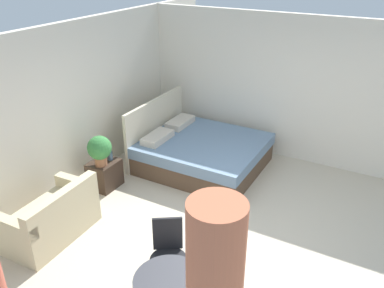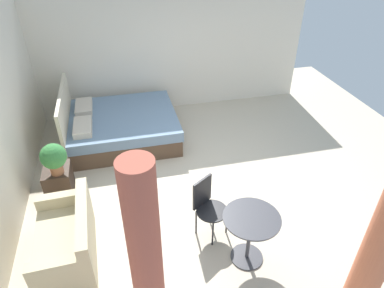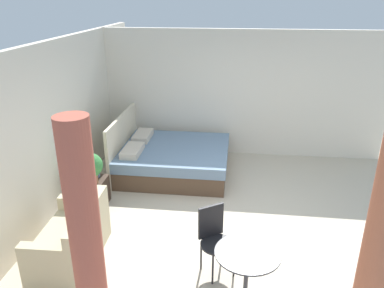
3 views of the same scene
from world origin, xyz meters
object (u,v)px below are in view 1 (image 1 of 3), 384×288
potted_plant (100,149)px  couch (52,219)px  vase (110,156)px  cafe_chair_near_window (168,248)px  bed (200,152)px  nightstand (105,174)px

potted_plant → couch: bearing=-171.5°
potted_plant → vase: bearing=-1.2°
vase → cafe_chair_near_window: size_ratio=0.17×
vase → cafe_chair_near_window: cafe_chair_near_window is taller
bed → vase: (-1.29, 1.02, 0.25)m
nightstand → potted_plant: 0.54m
bed → potted_plant: 1.88m
potted_plant → vase: potted_plant is taller
vase → couch: bearing=-172.9°
bed → nightstand: size_ratio=4.27×
couch → nightstand: (1.38, 0.23, -0.06)m
couch → vase: couch is taller
potted_plant → cafe_chair_near_window: size_ratio=0.58×
nightstand → bed: bearing=-37.1°
bed → potted_plant: bearing=145.9°
potted_plant → cafe_chair_near_window: (-1.23, -2.06, -0.25)m
nightstand → vase: bearing=-21.9°
cafe_chair_near_window → couch: bearing=91.4°
potted_plant → vase: 0.31m
couch → nightstand: size_ratio=2.63×
bed → couch: size_ratio=1.63×
couch → vase: size_ratio=8.83×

